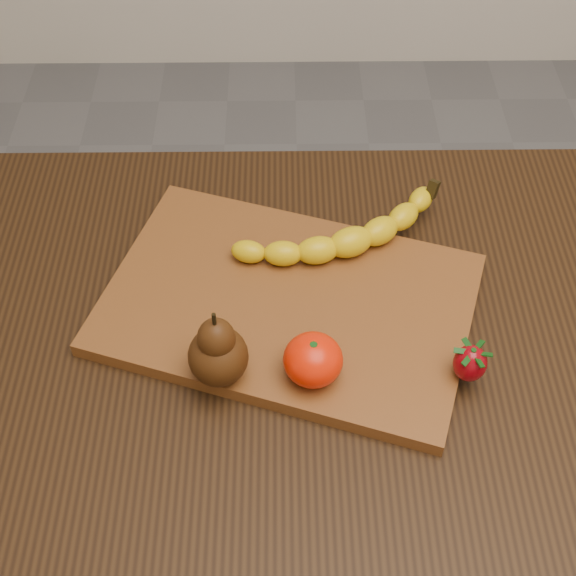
{
  "coord_description": "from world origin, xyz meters",
  "views": [
    {
      "loc": [
        -0.05,
        -0.61,
        1.54
      ],
      "look_at": [
        -0.04,
        0.04,
        0.8
      ],
      "focal_mm": 50.0,
      "sensor_mm": 36.0,
      "label": 1
    }
  ],
  "objects_px": {
    "cutting_board": "(288,304)",
    "pear": "(217,346)",
    "mandarin": "(313,360)",
    "table": "(318,377)"
  },
  "relations": [
    {
      "from": "cutting_board",
      "to": "table",
      "type": "bearing_deg",
      "value": -25.26
    },
    {
      "from": "cutting_board",
      "to": "pear",
      "type": "relative_size",
      "value": 4.19
    },
    {
      "from": "table",
      "to": "pear",
      "type": "xyz_separation_m",
      "value": [
        -0.12,
        -0.08,
        0.17
      ]
    },
    {
      "from": "table",
      "to": "cutting_board",
      "type": "xyz_separation_m",
      "value": [
        -0.04,
        0.04,
        0.11
      ]
    },
    {
      "from": "mandarin",
      "to": "pear",
      "type": "bearing_deg",
      "value": 178.9
    },
    {
      "from": "table",
      "to": "mandarin",
      "type": "distance_m",
      "value": 0.17
    },
    {
      "from": "cutting_board",
      "to": "pear",
      "type": "height_order",
      "value": "pear"
    },
    {
      "from": "cutting_board",
      "to": "mandarin",
      "type": "xyz_separation_m",
      "value": [
        0.03,
        -0.12,
        0.04
      ]
    },
    {
      "from": "cutting_board",
      "to": "pear",
      "type": "distance_m",
      "value": 0.15
    },
    {
      "from": "cutting_board",
      "to": "mandarin",
      "type": "bearing_deg",
      "value": -58.48
    }
  ]
}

